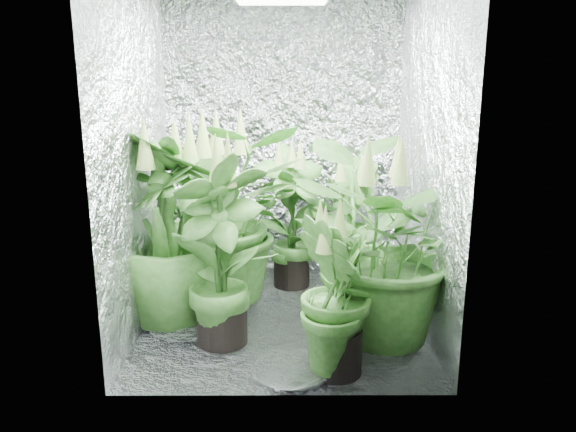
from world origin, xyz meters
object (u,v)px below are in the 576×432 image
Objects in this scene: plant_b at (292,218)px; plant_e at (379,248)px; plant_f at (220,251)px; circulation_fan at (375,277)px; plant_g at (336,297)px; plant_a at (221,214)px; plant_c at (348,222)px; plant_d at (169,231)px.

plant_e is at bearing -63.60° from plant_b.
circulation_fan is at bearing 33.02° from plant_f.
circulation_fan is (0.33, 0.92, -0.24)m from plant_g.
plant_a reaches higher than plant_c.
plant_a reaches higher than plant_f.
plant_g is at bearing -32.16° from plant_d.
plant_c is at bearing 8.45° from plant_b.
plant_e is 3.12× the size of circulation_fan.
plant_e is (1.14, -0.29, -0.01)m from plant_d.
plant_c is at bearing 23.75° from plant_a.
plant_e is at bearing 49.39° from plant_g.
plant_a is 0.39m from plant_d.
plant_d is 1.06× the size of plant_e.
circulation_fan is (0.98, 0.05, -0.43)m from plant_a.
plant_a is 1.01× the size of plant_d.
plant_d reaches higher than plant_e.
plant_a is at bearing 126.66° from plant_g.
plant_d is 0.40m from plant_f.
circulation_fan is (0.09, 0.64, -0.39)m from plant_e.
plant_f reaches higher than plant_c.
plant_e is at bearing -33.47° from plant_a.
plant_b is 0.85× the size of plant_d.
plant_c is at bearing 49.76° from plant_f.
plant_e reaches higher than plant_g.
plant_e is at bearing -2.64° from plant_f.
plant_f is at bearing -114.25° from plant_b.
plant_b is 1.00m from plant_e.
plant_b is at bearing 99.79° from plant_g.
plant_g reaches higher than circulation_fan.
plant_f reaches higher than plant_b.
plant_a is at bearing 171.57° from circulation_fan.
circulation_fan is at bearing 69.99° from plant_g.
plant_c is 0.83× the size of plant_e.
plant_f is 0.68m from plant_g.
plant_d is at bearing -148.53° from plant_c.
plant_b reaches higher than plant_c.
plant_a is 0.92m from plant_c.
plant_f is (-0.83, 0.04, -0.03)m from plant_e.
plant_a is 1.07× the size of plant_e.
plant_f is 1.29× the size of plant_g.
plant_a is 1.29× the size of plant_c.
plant_a is 1.07m from circulation_fan.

